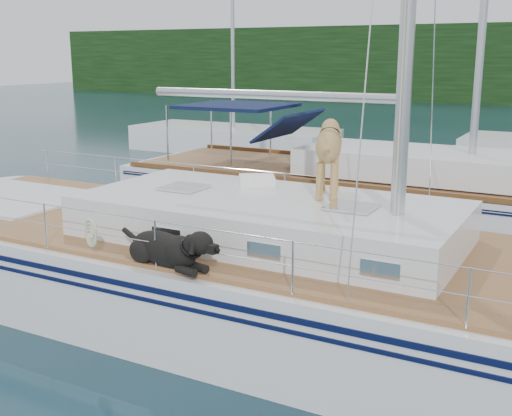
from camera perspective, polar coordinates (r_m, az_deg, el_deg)
The scene contains 4 objects.
ground at distance 9.69m, azimuth -3.20°, elevation -9.15°, with size 120.00×120.00×0.00m, color black.
main_sailboat at distance 9.40m, azimuth -2.73°, elevation -5.43°, with size 12.00×3.90×14.01m.
neighbor_sailboat at distance 14.75m, azimuth 9.59°, elevation 1.18°, with size 11.00×3.50×13.30m.
bg_boat_west at distance 25.28m, azimuth -2.01°, elevation 6.05°, with size 8.00×3.00×11.65m.
Camera 1 is at (4.73, -7.59, 3.73)m, focal length 45.00 mm.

